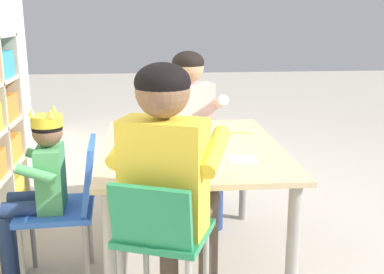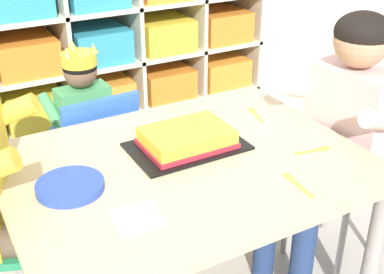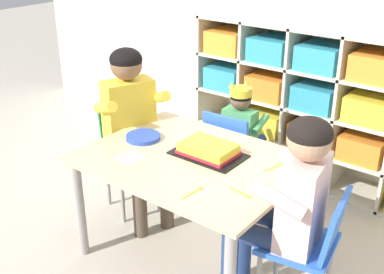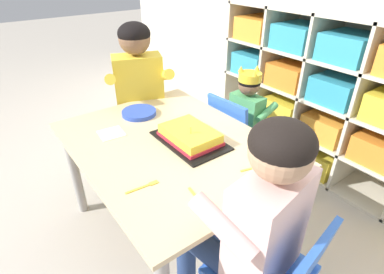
% 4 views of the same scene
% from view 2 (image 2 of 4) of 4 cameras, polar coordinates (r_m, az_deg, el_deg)
% --- Properties ---
extents(storage_cubby_shelf, '(1.84, 0.39, 1.11)m').
position_cam_2_polar(storage_cubby_shelf, '(2.74, -10.27, 8.39)').
color(storage_cubby_shelf, beige).
rests_on(storage_cubby_shelf, ground).
extents(activity_table, '(1.11, 0.85, 0.62)m').
position_cam_2_polar(activity_table, '(1.65, -0.71, -5.41)').
color(activity_table, '#D1B789').
rests_on(activity_table, ground).
extents(classroom_chair_blue, '(0.35, 0.38, 0.68)m').
position_cam_2_polar(classroom_chair_blue, '(2.14, -10.80, -1.71)').
color(classroom_chair_blue, blue).
rests_on(classroom_chair_blue, ground).
extents(child_with_crown, '(0.30, 0.31, 0.84)m').
position_cam_2_polar(child_with_crown, '(2.18, -12.25, 2.46)').
color(child_with_crown, '#4C9E5B').
rests_on(child_with_crown, ground).
extents(classroom_chair_guest_side, '(0.39, 0.37, 0.68)m').
position_cam_2_polar(classroom_chair_guest_side, '(2.07, 17.21, -3.06)').
color(classroom_chair_guest_side, blue).
rests_on(classroom_chair_guest_side, ground).
extents(guest_at_table_side, '(0.46, 0.44, 1.02)m').
position_cam_2_polar(guest_at_table_side, '(1.89, 16.08, 1.36)').
color(guest_at_table_side, beige).
rests_on(guest_at_table_side, ground).
extents(birthday_cake_on_tray, '(0.38, 0.24, 0.10)m').
position_cam_2_polar(birthday_cake_on_tray, '(1.67, -0.57, -0.31)').
color(birthday_cake_on_tray, black).
rests_on(birthday_cake_on_tray, activity_table).
extents(paper_plate_stack, '(0.19, 0.19, 0.02)m').
position_cam_2_polar(paper_plate_stack, '(1.50, -13.43, -5.36)').
color(paper_plate_stack, blue).
rests_on(paper_plate_stack, activity_table).
extents(paper_napkin_square, '(0.13, 0.13, 0.00)m').
position_cam_2_polar(paper_napkin_square, '(1.36, -6.13, -9.03)').
color(paper_napkin_square, white).
rests_on(paper_napkin_square, activity_table).
extents(fork_at_table_front_edge, '(0.03, 0.14, 0.00)m').
position_cam_2_polar(fork_at_table_front_edge, '(1.52, 11.52, -5.08)').
color(fork_at_table_front_edge, yellow).
rests_on(fork_at_table_front_edge, activity_table).
extents(fork_beside_plate_stack, '(0.05, 0.13, 0.00)m').
position_cam_2_polar(fork_beside_plate_stack, '(1.93, 7.09, 2.55)').
color(fork_beside_plate_stack, yellow).
rests_on(fork_beside_plate_stack, activity_table).
extents(fork_near_cake_tray, '(0.12, 0.03, 0.00)m').
position_cam_2_polar(fork_near_cake_tray, '(1.71, 13.58, -1.44)').
color(fork_near_cake_tray, yellow).
rests_on(fork_near_cake_tray, activity_table).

